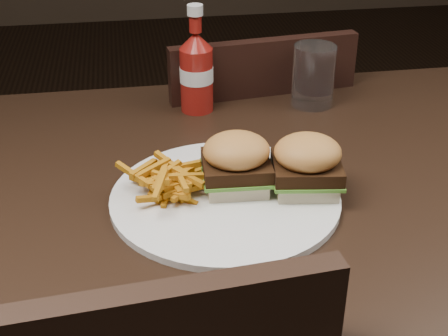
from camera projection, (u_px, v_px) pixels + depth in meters
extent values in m
cube|color=black|center=(290.00, 183.00, 1.00)|extent=(1.20, 0.80, 0.04)
cube|color=black|center=(235.00, 184.00, 1.57)|extent=(0.45, 0.45, 0.04)
cylinder|color=white|center=(225.00, 198.00, 0.91)|extent=(0.34, 0.34, 0.01)
cube|color=#FBE8C6|center=(236.00, 181.00, 0.92)|extent=(0.09, 0.09, 0.02)
cube|color=#FBE2B8|center=(305.00, 183.00, 0.92)|extent=(0.10, 0.09, 0.02)
cylinder|color=maroon|center=(197.00, 80.00, 1.17)|extent=(0.07, 0.07, 0.12)
cylinder|color=white|center=(313.00, 78.00, 1.19)|extent=(0.10, 0.10, 0.13)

